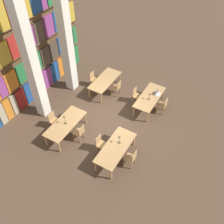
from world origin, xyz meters
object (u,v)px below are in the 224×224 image
(chair_3, at_px, (136,95))
(reading_table_3, at_px, (105,81))
(pillar_center, at_px, (66,39))
(reading_table_0, at_px, (116,148))
(chair_7, at_px, (94,79))
(chair_5, at_px, (54,120))
(desk_lamp_1, at_px, (149,95))
(chair_4, at_px, (80,132))
(chair_1, at_px, (101,144))
(desk_lamp_2, at_px, (65,118))
(chair_0, at_px, (131,158))
(reading_table_1, at_px, (150,98))
(laptop, at_px, (158,94))
(chair_2, at_px, (163,105))
(desk_lamp_0, at_px, (119,138))
(reading_table_2, at_px, (66,124))
(pillar_left, at_px, (31,63))
(chair_6, at_px, (117,88))

(chair_3, distance_m, reading_table_3, 1.94)
(pillar_center, relative_size, reading_table_0, 2.77)
(chair_7, bearing_deg, reading_table_0, 43.62)
(chair_5, distance_m, reading_table_3, 3.62)
(pillar_center, height_order, desk_lamp_1, pillar_center)
(desk_lamp_1, height_order, chair_4, desk_lamp_1)
(chair_1, relative_size, chair_7, 1.00)
(reading_table_0, relative_size, desk_lamp_2, 4.38)
(chair_5, relative_size, chair_7, 1.00)
(chair_0, distance_m, chair_4, 2.64)
(reading_table_1, height_order, chair_5, chair_5)
(desk_lamp_2, bearing_deg, reading_table_1, -35.61)
(pillar_center, bearing_deg, laptop, -77.88)
(reading_table_3, bearing_deg, desk_lamp_2, -178.17)
(desk_lamp_2, bearing_deg, chair_2, -42.45)
(chair_7, bearing_deg, desk_lamp_0, 45.99)
(chair_2, xyz_separation_m, desk_lamp_1, (-0.23, 0.70, 0.51))
(chair_0, bearing_deg, reading_table_2, 89.58)
(pillar_center, relative_size, reading_table_1, 2.77)
(reading_table_2, xyz_separation_m, chair_5, (0.04, 0.74, -0.18))
(pillar_left, bearing_deg, desk_lamp_0, -93.58)
(chair_0, relative_size, chair_7, 1.00)
(reading_table_0, bearing_deg, desk_lamp_0, -2.67)
(chair_3, bearing_deg, desk_lamp_1, 73.68)
(chair_3, relative_size, desk_lamp_2, 1.77)
(reading_table_2, relative_size, chair_4, 2.48)
(reading_table_1, height_order, chair_4, chair_4)
(pillar_center, bearing_deg, chair_2, -82.68)
(chair_3, relative_size, reading_table_3, 0.40)
(chair_6, bearing_deg, pillar_left, 141.02)
(reading_table_2, bearing_deg, chair_7, 13.03)
(chair_3, height_order, chair_6, same)
(reading_table_3, bearing_deg, chair_7, 88.76)
(pillar_center, height_order, reading_table_2, pillar_center)
(chair_3, bearing_deg, reading_table_1, 87.33)
(chair_6, distance_m, chair_7, 1.48)
(reading_table_0, distance_m, laptop, 3.97)
(reading_table_1, xyz_separation_m, chair_2, (0.03, -0.74, -0.18))
(reading_table_3, bearing_deg, chair_6, -88.76)
(chair_0, bearing_deg, desk_lamp_0, 69.20)
(chair_0, height_order, chair_4, same)
(chair_7, bearing_deg, desk_lamp_1, 85.84)
(pillar_left, height_order, reading_table_1, pillar_left)
(pillar_center, xyz_separation_m, chair_3, (0.66, -3.69, -2.53))
(pillar_left, distance_m, chair_7, 4.12)
(chair_1, distance_m, chair_5, 2.64)
(chair_2, relative_size, desk_lamp_1, 2.23)
(chair_2, bearing_deg, desk_lamp_0, 168.78)
(chair_0, bearing_deg, reading_table_0, 90.11)
(chair_2, bearing_deg, reading_table_0, 169.43)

